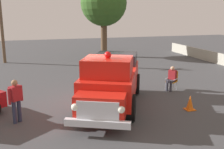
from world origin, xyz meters
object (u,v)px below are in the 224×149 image
at_px(lawn_chair_near_truck, 172,79).
at_px(vintage_fire_truck, 111,80).
at_px(traffic_cone, 190,103).
at_px(oak_tree_left, 104,3).
at_px(spectator_standing, 16,98).
at_px(spectator_seated, 171,77).
at_px(utility_pole, 1,18).

bearing_deg(lawn_chair_near_truck, vintage_fire_truck, -68.71).
bearing_deg(traffic_cone, lawn_chair_near_truck, 164.95).
bearing_deg(vintage_fire_truck, oak_tree_left, 166.33).
relative_size(oak_tree_left, traffic_cone, 11.05).
relative_size(spectator_standing, oak_tree_left, 0.24).
bearing_deg(spectator_seated, traffic_cone, -13.46).
bearing_deg(spectator_standing, vintage_fire_truck, 100.92).
xyz_separation_m(spectator_seated, utility_pole, (-11.04, -9.28, 2.90)).
bearing_deg(lawn_chair_near_truck, traffic_cone, -15.05).
bearing_deg(lawn_chair_near_truck, spectator_seated, -54.17).
height_order(spectator_seated, traffic_cone, spectator_seated).
relative_size(vintage_fire_truck, spectator_standing, 3.77).
bearing_deg(spectator_standing, oak_tree_left, 153.01).
distance_m(utility_pole, traffic_cone, 16.71).
bearing_deg(utility_pole, spectator_standing, 6.64).
xyz_separation_m(lawn_chair_near_truck, oak_tree_left, (-11.89, -0.63, 4.27)).
bearing_deg(lawn_chair_near_truck, spectator_standing, -73.80).
bearing_deg(vintage_fire_truck, spectator_standing, -79.08).
distance_m(lawn_chair_near_truck, utility_pole, 14.74).
xyz_separation_m(lawn_chair_near_truck, spectator_seated, (0.08, -0.11, 0.11)).
bearing_deg(oak_tree_left, spectator_seated, 2.50).
xyz_separation_m(oak_tree_left, traffic_cone, (14.88, -0.17, -4.55)).
bearing_deg(traffic_cone, spectator_seated, 166.54).
distance_m(oak_tree_left, utility_pole, 8.90).
relative_size(lawn_chair_near_truck, oak_tree_left, 0.15).
relative_size(vintage_fire_truck, spectator_seated, 4.89).
height_order(spectator_standing, utility_pole, utility_pole).
distance_m(lawn_chair_near_truck, traffic_cone, 3.11).
xyz_separation_m(spectator_standing, utility_pole, (-13.24, -1.54, 2.64)).
xyz_separation_m(lawn_chair_near_truck, spectator_standing, (2.28, -7.85, 0.37)).
bearing_deg(spectator_standing, utility_pole, -173.36).
relative_size(spectator_standing, traffic_cone, 2.64).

